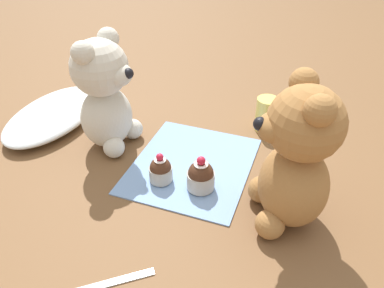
{
  "coord_description": "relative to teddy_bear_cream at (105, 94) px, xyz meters",
  "views": [
    {
      "loc": [
        -0.58,
        -0.21,
        0.5
      ],
      "look_at": [
        0.0,
        0.0,
        0.06
      ],
      "focal_mm": 35.0,
      "sensor_mm": 36.0,
      "label": 1
    }
  ],
  "objects": [
    {
      "name": "teddy_bear_cream",
      "position": [
        0.0,
        0.0,
        0.0
      ],
      "size": [
        0.13,
        0.14,
        0.25
      ],
      "rotation": [
        0.0,
        0.0,
        -0.06
      ],
      "color": "beige",
      "rests_on": "ground_plane"
    },
    {
      "name": "teddy_bear_tan",
      "position": [
        -0.09,
        -0.41,
        0.0
      ],
      "size": [
        0.16,
        0.16,
        0.27
      ],
      "rotation": [
        0.0,
        0.0,
        3.5
      ],
      "color": "#A3703D",
      "rests_on": "ground_plane"
    },
    {
      "name": "ground_plane",
      "position": [
        -0.02,
        -0.2,
        -0.13
      ],
      "size": [
        4.0,
        4.0,
        0.0
      ],
      "primitive_type": "plane",
      "color": "brown"
    },
    {
      "name": "tulle_cloth",
      "position": [
        0.03,
        0.18,
        -0.11
      ],
      "size": [
        0.3,
        0.17,
        0.04
      ],
      "primitive_type": "ellipsoid",
      "color": "white",
      "rests_on": "ground_plane"
    },
    {
      "name": "cupcake_near_cream_bear",
      "position": [
        -0.08,
        -0.16,
        -0.1
      ],
      "size": [
        0.05,
        0.05,
        0.06
      ],
      "color": "#B2ADA3",
      "rests_on": "knitted_placemat"
    },
    {
      "name": "juice_glass",
      "position": [
        0.18,
        -0.32,
        -0.09
      ],
      "size": [
        0.05,
        0.05,
        0.08
      ],
      "primitive_type": "cylinder",
      "color": "#EADB66",
      "rests_on": "ground_plane"
    },
    {
      "name": "teaspoon",
      "position": [
        -0.32,
        -0.18,
        -0.12
      ],
      "size": [
        0.09,
        0.12,
        0.01
      ],
      "primitive_type": "cube",
      "rotation": [
        0.0,
        0.0,
        2.23
      ],
      "color": "silver",
      "rests_on": "ground_plane"
    },
    {
      "name": "cupcake_near_tan_bear",
      "position": [
        -0.08,
        -0.24,
        -0.09
      ],
      "size": [
        0.05,
        0.05,
        0.07
      ],
      "color": "#B2ADA3",
      "rests_on": "knitted_placemat"
    },
    {
      "name": "knitted_placemat",
      "position": [
        -0.02,
        -0.2,
        -0.12
      ],
      "size": [
        0.28,
        0.24,
        0.01
      ],
      "primitive_type": "cube",
      "color": "#7A9ED1",
      "rests_on": "ground_plane"
    }
  ]
}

